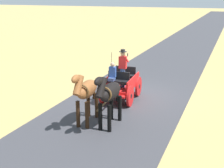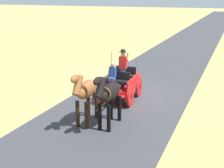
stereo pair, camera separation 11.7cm
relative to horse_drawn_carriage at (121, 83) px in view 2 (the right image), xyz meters
The scene contains 5 objects.
ground_plane 1.30m from the horse_drawn_carriage, 106.52° to the right, with size 200.00×200.00×0.00m, color tan.
road_surface 1.29m from the horse_drawn_carriage, 106.52° to the right, with size 5.55×160.00×0.01m, color #38383D.
horse_drawn_carriage is the anchor object (origin of this frame).
horse_near_side 3.11m from the horse_drawn_carriage, 102.27° to the left, with size 0.57×2.13×2.21m.
horse_off_side 3.11m from the horse_drawn_carriage, 84.70° to the left, with size 0.71×2.14×2.21m.
Camera 2 is at (-4.57, 13.62, 4.89)m, focal length 47.83 mm.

